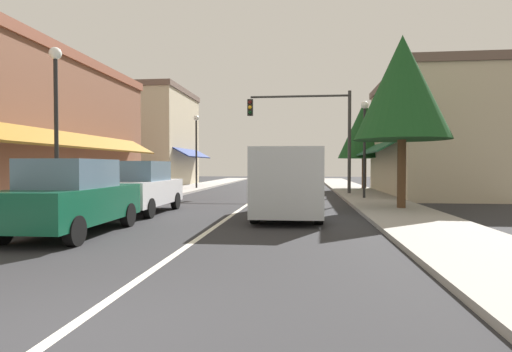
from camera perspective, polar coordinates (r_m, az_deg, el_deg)
The scene contains 16 objects.
ground_plane at distance 21.67m, azimuth 0.38°, elevation -2.85°, with size 80.00×80.00×0.00m, color #28282B.
sidewalk_left at distance 22.91m, azimuth -13.44°, elevation -2.51°, with size 2.60×56.00×0.12m, color #A39E99.
sidewalk_right at distance 21.77m, azimuth 14.95°, elevation -2.72°, with size 2.60×56.00×0.12m, color gray.
lane_center_stripe at distance 21.67m, azimuth 0.38°, elevation -2.84°, with size 0.14×52.00×0.01m, color silver.
storefront_left_block at distance 19.57m, azimuth -31.01°, elevation 5.62°, with size 6.83×14.20×6.23m.
storefront_right_block at distance 24.47m, azimuth 22.51°, elevation 5.10°, with size 5.76×10.20×6.45m.
storefront_far_left at distance 33.53m, azimuth -13.27°, elevation 5.08°, with size 5.74×8.20×7.54m.
parked_car_nearest_left at distance 10.59m, azimuth -24.02°, elevation -2.70°, with size 1.87×4.14×1.77m.
parked_car_second_left at distance 14.65m, azimuth -15.57°, elevation -1.52°, with size 1.81×4.11×1.77m.
van_in_lane at distance 13.11m, azimuth 4.43°, elevation -0.64°, with size 2.05×5.20×2.12m.
traffic_signal_mast_arm at distance 23.02m, azimuth 7.84°, elevation 7.16°, with size 5.65×0.50×5.68m.
street_lamp_left_near at distance 13.70m, azimuth -25.83°, elevation 8.79°, with size 0.36×0.36×5.10m.
street_lamp_right_mid at distance 19.94m, azimuth 14.72°, elevation 5.72°, with size 0.36×0.36×4.62m.
street_lamp_left_far at distance 28.21m, azimuth -8.23°, elevation 4.93°, with size 0.36×0.36×5.00m.
tree_right_near at distance 15.83m, azimuth 19.49°, elevation 11.35°, with size 3.36×3.36×6.24m.
tree_right_far at distance 28.58m, azimuth 14.69°, elevation 6.18°, with size 3.46×3.46×5.93m.
Camera 1 is at (2.32, -3.48, 1.62)m, focal length 29.06 mm.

